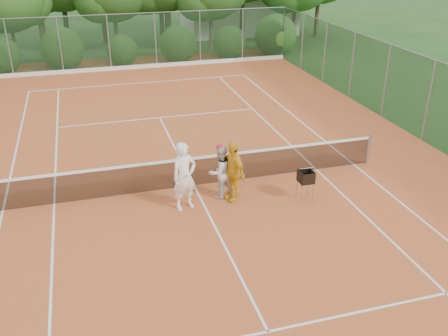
# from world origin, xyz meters

# --- Properties ---
(ground) EXTENTS (120.00, 120.00, 0.00)m
(ground) POSITION_xyz_m (0.00, 0.00, 0.00)
(ground) COLOR #204418
(ground) RESTS_ON ground
(clay_court) EXTENTS (18.00, 36.00, 0.02)m
(clay_court) POSITION_xyz_m (0.00, 0.00, 0.01)
(clay_court) COLOR #B7582A
(clay_court) RESTS_ON ground
(club_building) EXTENTS (8.00, 5.00, 3.00)m
(club_building) POSITION_xyz_m (9.00, 24.00, 1.50)
(club_building) COLOR beige
(club_building) RESTS_ON ground
(tennis_net) EXTENTS (11.97, 0.10, 1.10)m
(tennis_net) POSITION_xyz_m (0.00, 0.00, 0.53)
(tennis_net) COLOR gray
(tennis_net) RESTS_ON clay_court
(player_white) EXTENTS (0.82, 0.66, 1.96)m
(player_white) POSITION_xyz_m (-0.53, -1.21, 1.00)
(player_white) COLOR white
(player_white) RESTS_ON clay_court
(player_center_grp) EXTENTS (0.96, 0.86, 1.65)m
(player_center_grp) POSITION_xyz_m (0.59, -0.86, 0.84)
(player_center_grp) COLOR silver
(player_center_grp) RESTS_ON clay_court
(player_yellow) EXTENTS (0.73, 1.13, 1.79)m
(player_yellow) POSITION_xyz_m (0.90, -1.11, 0.92)
(player_yellow) COLOR gold
(player_yellow) RESTS_ON clay_court
(ball_hopper) EXTENTS (0.40, 0.40, 0.91)m
(ball_hopper) POSITION_xyz_m (2.89, -1.72, 0.74)
(ball_hopper) COLOR gray
(ball_hopper) RESTS_ON clay_court
(stray_ball_a) EXTENTS (0.07, 0.07, 0.07)m
(stray_ball_a) POSITION_xyz_m (-4.07, 10.43, 0.05)
(stray_ball_a) COLOR #C8D932
(stray_ball_a) RESTS_ON clay_court
(stray_ball_b) EXTENTS (0.07, 0.07, 0.07)m
(stray_ball_b) POSITION_xyz_m (0.33, 11.54, 0.05)
(stray_ball_b) COLOR #C5D331
(stray_ball_b) RESTS_ON clay_court
(stray_ball_c) EXTENTS (0.07, 0.07, 0.07)m
(stray_ball_c) POSITION_xyz_m (2.82, 10.68, 0.05)
(stray_ball_c) COLOR #D1DF33
(stray_ball_c) RESTS_ON clay_court
(court_markings) EXTENTS (11.03, 23.83, 0.01)m
(court_markings) POSITION_xyz_m (0.00, 0.00, 0.02)
(court_markings) COLOR white
(court_markings) RESTS_ON clay_court
(fence_back) EXTENTS (18.07, 0.07, 3.00)m
(fence_back) POSITION_xyz_m (0.00, 15.00, 1.52)
(fence_back) COLOR #19381E
(fence_back) RESTS_ON clay_court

